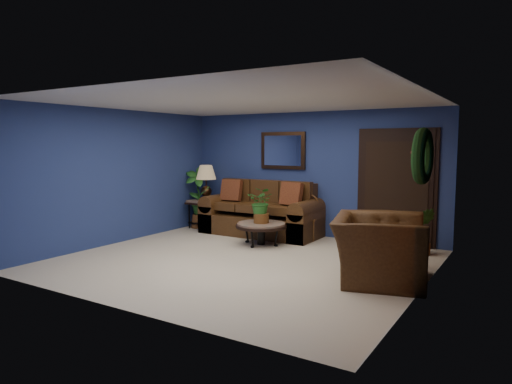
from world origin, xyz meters
The scene contains 18 objects.
floor centered at (0.00, 0.00, 0.00)m, with size 5.50×5.50×0.00m, color beige.
wall_back centered at (0.00, 2.50, 1.25)m, with size 5.50×0.04×2.50m, color navy.
wall_left centered at (-2.75, 0.00, 1.25)m, with size 0.04×5.00×2.50m, color navy.
wall_right_brick centered at (2.75, 0.00, 1.25)m, with size 0.04×5.00×2.50m, color brown.
ceiling centered at (0.00, 0.00, 2.50)m, with size 5.50×5.00×0.02m, color silver.
crown_molding centered at (2.72, 0.00, 2.43)m, with size 0.03×5.00×0.14m, color white.
wall_mirror centered at (-0.60, 2.46, 1.72)m, with size 1.02×0.06×0.77m, color #3F2616.
closet_door centered at (1.75, 2.47, 1.05)m, with size 1.44×0.06×2.18m, color black.
wreath centered at (2.69, 0.05, 1.70)m, with size 0.72×0.72×0.16m, color black.
sofa centered at (-0.86, 2.09, 0.36)m, with size 2.44×1.06×1.10m.
coffee_table centered at (-0.36, 1.20, 0.35)m, with size 0.94×0.94×0.40m.
end_table centered at (-2.30, 2.05, 0.48)m, with size 0.68×0.68×0.62m.
table_lamp centered at (-2.30, 2.05, 1.10)m, with size 0.45×0.45×0.74m.
side_chair centered at (0.17, 2.11, 0.49)m, with size 0.44×0.44×0.87m.
armchair centered at (2.15, 0.12, 0.44)m, with size 1.35×1.18×0.88m, color #4C2F15.
coffee_plant centered at (-0.36, 1.20, 0.76)m, with size 0.54×0.49×0.66m.
floor_plant centered at (2.35, 1.95, 0.41)m, with size 0.43×0.39×0.80m.
tall_plant centered at (-2.45, 1.95, 0.74)m, with size 0.69×0.58×1.38m.
Camera 1 is at (3.91, -5.93, 1.85)m, focal length 32.00 mm.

